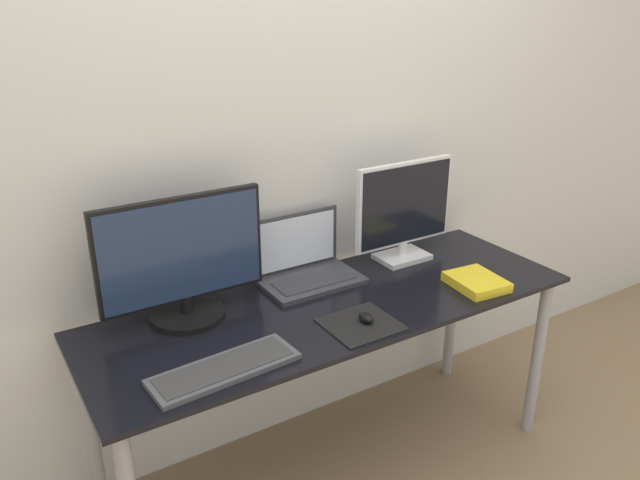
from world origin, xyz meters
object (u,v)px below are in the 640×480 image
keyboard (225,369)px  book (476,282)px  monitor_left (183,262)px  mouse (366,318)px  monitor_right (404,211)px  laptop (305,264)px

keyboard → book: (1.00, 0.02, 0.01)m
monitor_left → book: monitor_left is taller
mouse → book: size_ratio=0.29×
monitor_left → monitor_right: (0.91, 0.00, 0.01)m
monitor_left → keyboard: 0.41m
monitor_left → keyboard: monitor_left is taller
book → mouse: bearing=-179.2°
monitor_left → laptop: size_ratio=1.51×
keyboard → book: book is taller
monitor_left → monitor_right: 0.91m
monitor_right → keyboard: monitor_right is taller
monitor_left → mouse: monitor_left is taller
mouse → keyboard: bearing=-178.8°
book → keyboard: bearing=-179.0°
laptop → keyboard: laptop is taller
monitor_right → laptop: (-0.43, 0.05, -0.15)m
monitor_right → keyboard: 1.02m
laptop → monitor_left: bearing=-174.6°
monitor_left → book: (0.98, -0.34, -0.18)m
mouse → laptop: bearing=89.5°
monitor_right → keyboard: size_ratio=1.00×
monitor_right → laptop: bearing=174.0°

